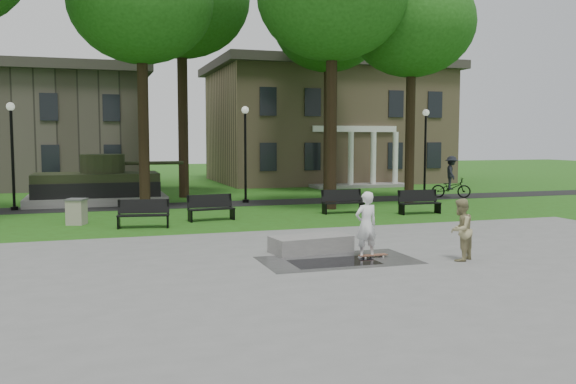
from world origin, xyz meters
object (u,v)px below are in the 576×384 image
at_px(skateboarder, 366,225).
at_px(trash_bin, 77,211).
at_px(friend_watching, 461,230).
at_px(park_bench_0, 143,213).
at_px(cyclist, 451,181).
at_px(concrete_block, 311,244).

bearing_deg(skateboarder, trash_bin, -56.95).
distance_m(friend_watching, trash_bin, 13.95).
bearing_deg(park_bench_0, skateboarder, -45.66).
bearing_deg(friend_watching, cyclist, -155.65).
bearing_deg(trash_bin, concrete_block, -51.31).
xyz_separation_m(cyclist, park_bench_0, (-16.57, -6.23, -0.39)).
bearing_deg(skateboarder, concrete_block, -53.05).
distance_m(concrete_block, park_bench_0, 7.50).
height_order(cyclist, park_bench_0, cyclist).
distance_m(skateboarder, park_bench_0, 9.10).
xyz_separation_m(concrete_block, skateboarder, (1.11, -1.18, 0.65)).
xyz_separation_m(cyclist, trash_bin, (-18.83, -4.66, -0.43)).
height_order(friend_watching, park_bench_0, friend_watching).
relative_size(concrete_block, park_bench_0, 1.19).
height_order(skateboarder, cyclist, cyclist).
relative_size(skateboarder, park_bench_0, 0.95).
bearing_deg(cyclist, friend_watching, 172.59).
xyz_separation_m(skateboarder, friend_watching, (2.14, -1.10, -0.07)).
bearing_deg(concrete_block, friend_watching, -35.13).
relative_size(cyclist, trash_bin, 2.33).
bearing_deg(concrete_block, trash_bin, 128.69).
xyz_separation_m(skateboarder, trash_bin, (-7.42, 9.06, -0.41)).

